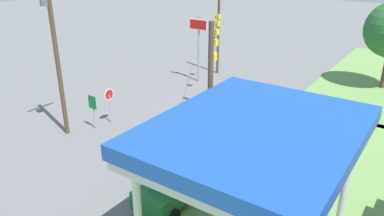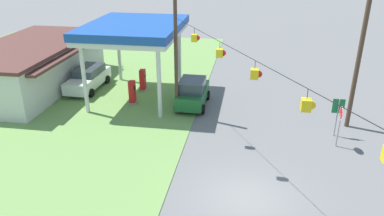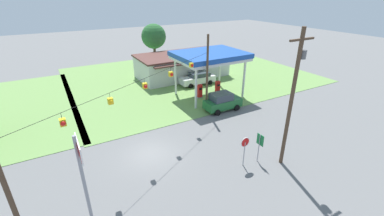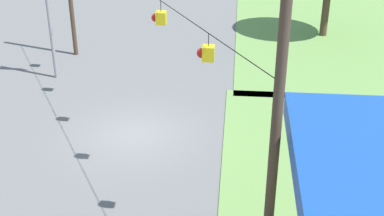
# 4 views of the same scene
# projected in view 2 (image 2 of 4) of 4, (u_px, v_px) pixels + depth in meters

# --- Properties ---
(ground_plane) EXTENTS (160.00, 160.00, 0.00)m
(ground_plane) POSITION_uv_depth(u_px,v_px,m) (246.00, 198.00, 17.28)
(ground_plane) COLOR slate
(grass_verge_station_corner) EXTENTS (36.00, 28.00, 0.04)m
(grass_verge_station_corner) POSITION_uv_depth(u_px,v_px,m) (42.00, 81.00, 31.95)
(grass_verge_station_corner) COLOR #6B934C
(grass_verge_station_corner) RESTS_ON ground
(gas_station_canopy) EXTENTS (8.29, 6.57, 5.63)m
(gas_station_canopy) POSITION_uv_depth(u_px,v_px,m) (134.00, 30.00, 26.76)
(gas_station_canopy) COLOR silver
(gas_station_canopy) RESTS_ON ground
(gas_station_store) EXTENTS (13.79, 7.59, 3.54)m
(gas_station_store) POSITION_uv_depth(u_px,v_px,m) (32.00, 65.00, 30.24)
(gas_station_store) COLOR silver
(gas_station_store) RESTS_ON ground
(fuel_pump_near) EXTENTS (0.71, 0.56, 1.73)m
(fuel_pump_near) POSITION_uv_depth(u_px,v_px,m) (132.00, 93.00, 27.25)
(fuel_pump_near) COLOR gray
(fuel_pump_near) RESTS_ON ground
(fuel_pump_far) EXTENTS (0.71, 0.56, 1.73)m
(fuel_pump_far) POSITION_uv_depth(u_px,v_px,m) (143.00, 81.00, 29.71)
(fuel_pump_far) COLOR gray
(fuel_pump_far) RESTS_ON ground
(car_at_pumps_front) EXTENTS (4.26, 2.15, 2.05)m
(car_at_pumps_front) POSITION_uv_depth(u_px,v_px,m) (193.00, 92.00, 26.78)
(car_at_pumps_front) COLOR #1E602D
(car_at_pumps_front) RESTS_ON ground
(car_at_pumps_rear) EXTENTS (5.14, 2.19, 1.78)m
(car_at_pumps_rear) POSITION_uv_depth(u_px,v_px,m) (88.00, 78.00, 29.97)
(car_at_pumps_rear) COLOR white
(car_at_pumps_rear) RESTS_ON ground
(stop_sign_roadside) EXTENTS (0.80, 0.08, 2.50)m
(stop_sign_roadside) POSITION_uv_depth(u_px,v_px,m) (341.00, 118.00, 20.99)
(stop_sign_roadside) COLOR #99999E
(stop_sign_roadside) RESTS_ON ground
(route_sign) EXTENTS (0.10, 0.70, 2.40)m
(route_sign) POSITION_uv_depth(u_px,v_px,m) (338.00, 110.00, 22.27)
(route_sign) COLOR gray
(route_sign) RESTS_ON ground
(utility_pole_main) EXTENTS (2.20, 0.44, 10.36)m
(utility_pole_main) POSITION_uv_depth(u_px,v_px,m) (363.00, 37.00, 21.85)
(utility_pole_main) COLOR #4C3828
(utility_pole_main) RESTS_ON ground
(signal_span_gantry) EXTENTS (17.66, 10.24, 8.43)m
(signal_span_gantry) POSITION_uv_depth(u_px,v_px,m) (253.00, 105.00, 15.41)
(signal_span_gantry) COLOR #4C3828
(signal_span_gantry) RESTS_ON ground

